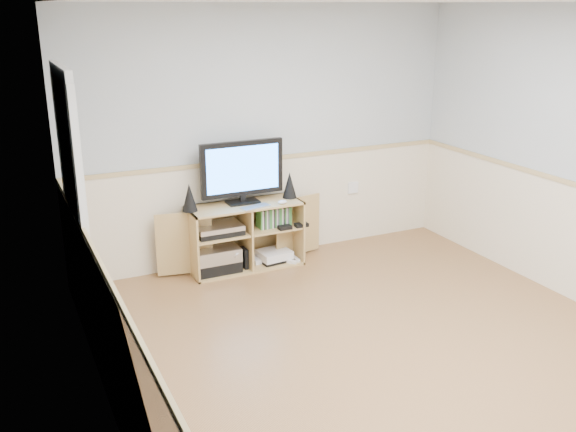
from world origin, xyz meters
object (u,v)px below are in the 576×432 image
Objects in this scene: keyboard at (256,207)px; media_cabinet at (243,234)px; game_consoles at (273,256)px; monitor at (242,170)px.

media_cabinet is at bearing 94.21° from keyboard.
monitor is at bearing 168.03° from game_consoles.
media_cabinet is 3.80× the size of game_consoles.
monitor is (-0.00, -0.00, 0.65)m from media_cabinet.
monitor reaches higher than game_consoles.
monitor is at bearing 94.48° from keyboard.
game_consoles is at bearing 16.92° from keyboard.
monitor reaches higher than media_cabinet.
game_consoles is at bearing -12.60° from media_cabinet.
game_consoles is (0.29, -0.06, -0.26)m from media_cabinet.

